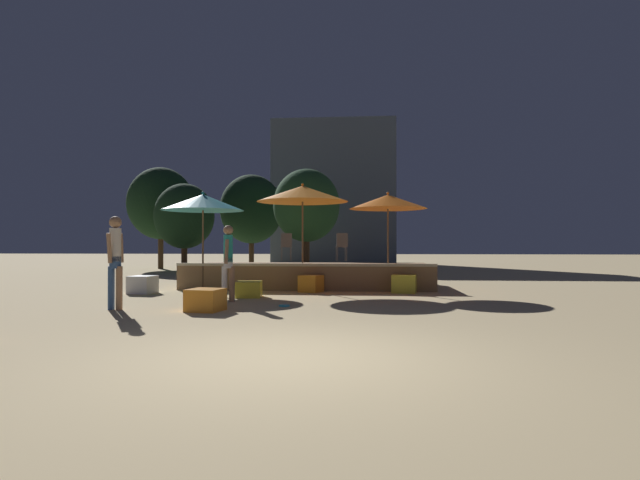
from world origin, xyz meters
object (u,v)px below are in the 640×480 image
object	(u,v)px
cube_seat_0	(249,289)
cube_seat_4	(143,285)
frisbee_disc	(284,306)
background_tree_2	(251,209)
bistro_chair_1	(342,244)
patio_umbrella_0	(303,194)
bistro_chair_0	(286,244)
background_tree_0	(306,206)
background_tree_3	(184,216)
patio_umbrella_1	(388,202)
patio_umbrella_2	(203,202)
cube_seat_3	(404,284)
cube_seat_2	(311,284)
person_0	(228,260)
person_1	(115,257)
background_tree_1	(161,204)
cube_seat_1	(206,300)

from	to	relation	value
cube_seat_0	cube_seat_4	world-z (taller)	cube_seat_4
cube_seat_0	frisbee_disc	world-z (taller)	cube_seat_0
background_tree_2	bistro_chair_1	bearing A→B (deg)	-63.85
patio_umbrella_0	cube_seat_0	distance (m)	3.55
bistro_chair_0	frisbee_disc	world-z (taller)	bistro_chair_0
patio_umbrella_0	background_tree_0	distance (m)	8.19
background_tree_0	cube_seat_4	bearing A→B (deg)	-109.53
background_tree_3	patio_umbrella_1	bearing A→B (deg)	-43.60
cube_seat_0	patio_umbrella_2	bearing A→B (deg)	135.17
bistro_chair_0	cube_seat_3	bearing A→B (deg)	133.84
cube_seat_2	background_tree_2	bearing A→B (deg)	109.15
bistro_chair_0	person_0	bearing A→B (deg)	70.67
patio_umbrella_2	cube_seat_0	distance (m)	3.37
cube_seat_4	person_1	bearing A→B (deg)	-74.46
cube_seat_3	bistro_chair_1	bearing A→B (deg)	127.92
bistro_chair_1	cube_seat_0	bearing A→B (deg)	49.27
patio_umbrella_2	cube_seat_0	world-z (taller)	patio_umbrella_2
cube_seat_4	background_tree_3	bearing A→B (deg)	103.85
person_1	frisbee_disc	world-z (taller)	person_1
bistro_chair_1	background_tree_2	bearing A→B (deg)	-74.94
bistro_chair_1	patio_umbrella_1	bearing A→B (deg)	116.91
cube_seat_2	background_tree_2	world-z (taller)	background_tree_2
cube_seat_3	background_tree_0	bearing A→B (deg)	112.48
frisbee_disc	background_tree_0	xyz separation A→B (m)	(-0.84, 12.05, 3.06)
person_1	bistro_chair_1	world-z (taller)	person_1
cube_seat_0	background_tree_2	world-z (taller)	background_tree_2
background_tree_0	cube_seat_2	bearing A→B (deg)	-82.96
background_tree_1	cube_seat_0	bearing A→B (deg)	-59.98
patio_umbrella_1	cube_seat_1	bearing A→B (deg)	-129.74
cube_seat_0	background_tree_2	distance (m)	15.44
patio_umbrella_1	background_tree_1	world-z (taller)	background_tree_1
patio_umbrella_1	background_tree_3	bearing A→B (deg)	136.40
patio_umbrella_2	background_tree_3	xyz separation A→B (m)	(-3.79, 8.96, 0.12)
cube_seat_1	person_1	world-z (taller)	person_1
frisbee_disc	cube_seat_2	bearing A→B (deg)	85.51
cube_seat_1	background_tree_3	bearing A→B (deg)	111.56
patio_umbrella_2	cube_seat_4	world-z (taller)	patio_umbrella_2
frisbee_disc	background_tree_0	bearing A→B (deg)	94.00
person_0	background_tree_0	size ratio (longest dim) A/B	0.37
cube_seat_0	bistro_chair_0	xyz separation A→B (m)	(0.35, 3.93, 1.13)
patio_umbrella_1	bistro_chair_1	size ratio (longest dim) A/B	3.13
patio_umbrella_0	bistro_chair_1	bearing A→B (deg)	56.71
patio_umbrella_0	patio_umbrella_1	world-z (taller)	patio_umbrella_0
bistro_chair_0	background_tree_2	world-z (taller)	background_tree_2
cube_seat_2	bistro_chair_0	xyz separation A→B (m)	(-1.06, 2.47, 1.09)
background_tree_0	background_tree_1	distance (m)	8.94
background_tree_0	background_tree_2	distance (m)	5.70
cube_seat_0	cube_seat_1	size ratio (longest dim) A/B	0.92
bistro_chair_1	background_tree_2	size ratio (longest dim) A/B	0.17
cube_seat_3	background_tree_0	world-z (taller)	background_tree_0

